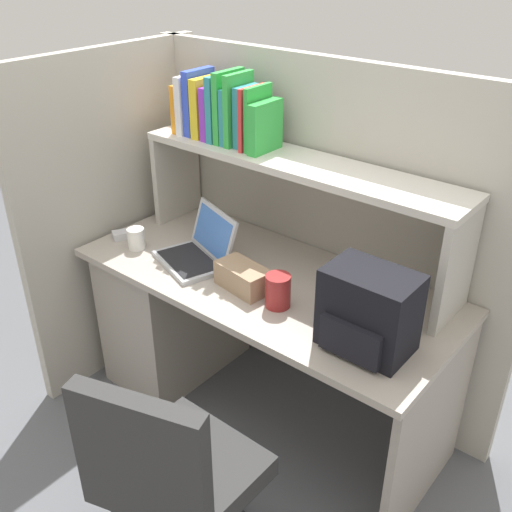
# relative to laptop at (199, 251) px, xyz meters

# --- Properties ---
(ground_plane) EXTENTS (8.00, 8.00, 0.00)m
(ground_plane) POSITION_rel_laptop_xyz_m (0.30, 0.07, -0.78)
(ground_plane) COLOR #595B60
(desk) EXTENTS (1.60, 0.70, 0.73)m
(desk) POSITION_rel_laptop_xyz_m (-0.09, 0.07, -0.38)
(desk) COLOR #AAA093
(desk) RESTS_ON ground_plane
(cubicle_partition_rear) EXTENTS (1.84, 0.05, 1.55)m
(cubicle_partition_rear) POSITION_rel_laptop_xyz_m (0.30, 0.45, -0.01)
(cubicle_partition_rear) COLOR #B2ADA0
(cubicle_partition_rear) RESTS_ON ground_plane
(cubicle_partition_left) EXTENTS (0.05, 1.06, 1.55)m
(cubicle_partition_left) POSITION_rel_laptop_xyz_m (-0.55, 0.02, -0.01)
(cubicle_partition_left) COLOR #B2ADA0
(cubicle_partition_left) RESTS_ON ground_plane
(overhead_hutch) EXTENTS (1.44, 0.28, 0.45)m
(overhead_hutch) POSITION_rel_laptop_xyz_m (0.30, 0.27, 0.30)
(overhead_hutch) COLOR #BCB7AC
(overhead_hutch) RESTS_ON desk
(reference_books_on_shelf) EXTENTS (0.49, 0.19, 0.30)m
(reference_books_on_shelf) POSITION_rel_laptop_xyz_m (-0.08, 0.27, 0.53)
(reference_books_on_shelf) COLOR orange
(reference_books_on_shelf) RESTS_ON overhead_hutch
(laptop) EXTENTS (0.38, 0.35, 0.22)m
(laptop) POSITION_rel_laptop_xyz_m (0.00, 0.00, 0.00)
(laptop) COLOR #B7BABF
(laptop) RESTS_ON desk
(backpack) EXTENTS (0.30, 0.23, 0.29)m
(backpack) POSITION_rel_laptop_xyz_m (0.85, -0.07, 0.09)
(backpack) COLOR black
(backpack) RESTS_ON desk
(computer_mouse) EXTENTS (0.10, 0.12, 0.03)m
(computer_mouse) POSITION_rel_laptop_xyz_m (-0.42, -0.06, -0.03)
(computer_mouse) COLOR silver
(computer_mouse) RESTS_ON desk
(paper_cup) EXTENTS (0.08, 0.08, 0.10)m
(paper_cup) POSITION_rel_laptop_xyz_m (-0.30, -0.09, -0.00)
(paper_cup) COLOR white
(paper_cup) RESTS_ON desk
(tissue_box) EXTENTS (0.24, 0.15, 0.10)m
(tissue_box) POSITION_rel_laptop_xyz_m (0.29, -0.05, -0.00)
(tissue_box) COLOR #9E7F60
(tissue_box) RESTS_ON desk
(snack_canister) EXTENTS (0.10, 0.10, 0.13)m
(snack_canister) POSITION_rel_laptop_xyz_m (0.47, -0.06, 0.01)
(snack_canister) COLOR maroon
(snack_canister) RESTS_ON desk
(office_chair) EXTENTS (0.52, 0.54, 0.93)m
(office_chair) POSITION_rel_laptop_xyz_m (0.58, -0.73, -0.39)
(office_chair) COLOR black
(office_chair) RESTS_ON ground_plane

